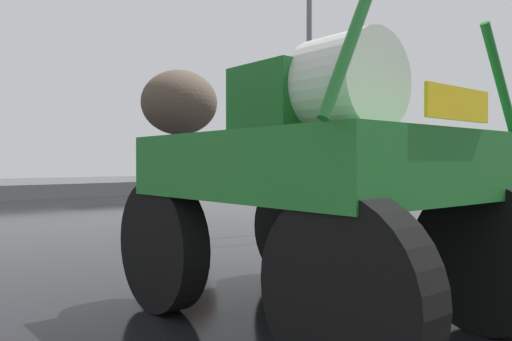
{
  "coord_description": "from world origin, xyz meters",
  "views": [
    {
      "loc": [
        -4.96,
        1.41,
        2.26
      ],
      "look_at": [
        0.63,
        7.75,
        2.12
      ],
      "focal_mm": 35.09,
      "sensor_mm": 36.0,
      "label": 1
    }
  ],
  "objects_px": {
    "streetlight_near_right": "(312,75)",
    "traffic_signal_near_right": "(268,138)",
    "bare_tree_right": "(179,103)",
    "oversize_sprayer": "(314,180)"
  },
  "relations": [
    {
      "from": "bare_tree_right",
      "to": "traffic_signal_near_right",
      "type": "bearing_deg",
      "value": -112.04
    },
    {
      "from": "oversize_sprayer",
      "to": "streetlight_near_right",
      "type": "distance_m",
      "value": 9.97
    },
    {
      "from": "streetlight_near_right",
      "to": "oversize_sprayer",
      "type": "bearing_deg",
      "value": -137.66
    },
    {
      "from": "traffic_signal_near_right",
      "to": "oversize_sprayer",
      "type": "bearing_deg",
      "value": -127.57
    },
    {
      "from": "bare_tree_right",
      "to": "streetlight_near_right",
      "type": "bearing_deg",
      "value": -101.58
    },
    {
      "from": "streetlight_near_right",
      "to": "traffic_signal_near_right",
      "type": "bearing_deg",
      "value": -164.73
    },
    {
      "from": "oversize_sprayer",
      "to": "bare_tree_right",
      "type": "bearing_deg",
      "value": -25.43
    },
    {
      "from": "traffic_signal_near_right",
      "to": "streetlight_near_right",
      "type": "height_order",
      "value": "streetlight_near_right"
    },
    {
      "from": "oversize_sprayer",
      "to": "bare_tree_right",
      "type": "height_order",
      "value": "bare_tree_right"
    },
    {
      "from": "oversize_sprayer",
      "to": "traffic_signal_near_right",
      "type": "height_order",
      "value": "oversize_sprayer"
    }
  ]
}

